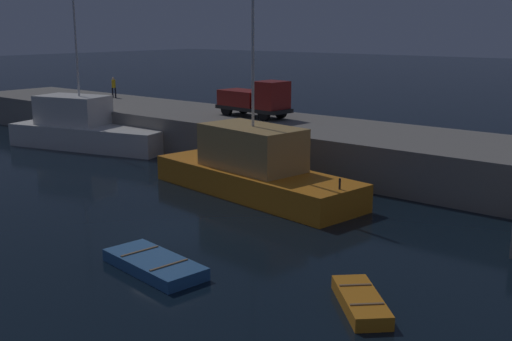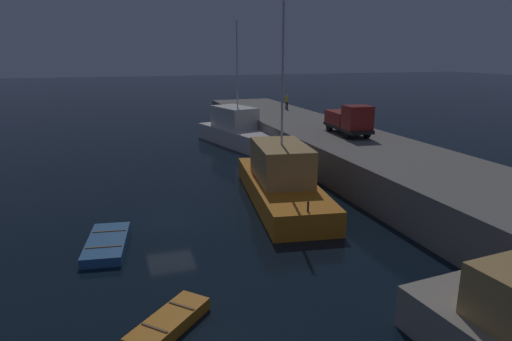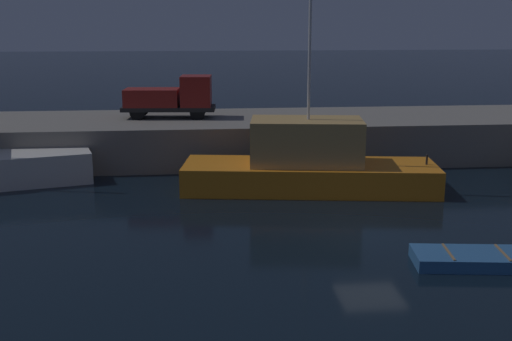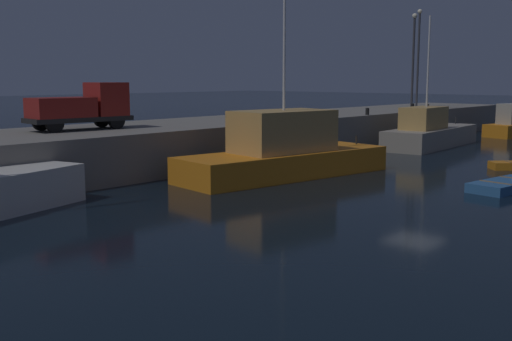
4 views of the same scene
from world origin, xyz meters
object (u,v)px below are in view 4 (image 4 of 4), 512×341
(fishing_boat_white, at_px, (430,133))
(bollard_central, at_px, (367,111))
(fishing_boat_blue, at_px, (284,152))
(lamp_post_east, at_px, (418,51))
(lamp_post_west, at_px, (413,54))
(utility_truck, at_px, (83,107))
(rowboat_white_mid, at_px, (506,185))
(bollard_west, at_px, (427,107))
(bollard_east, at_px, (412,107))

(fishing_boat_white, bearing_deg, bollard_central, 134.92)
(fishing_boat_blue, height_order, bollard_central, fishing_boat_blue)
(fishing_boat_blue, xyz_separation_m, lamp_post_east, (29.43, 8.06, 6.38))
(fishing_boat_blue, bearing_deg, lamp_post_west, 13.78)
(fishing_boat_blue, xyz_separation_m, lamp_post_west, (24.82, 6.09, 5.93))
(lamp_post_west, relative_size, utility_truck, 1.47)
(utility_truck, bearing_deg, bollard_central, -10.48)
(fishing_boat_blue, relative_size, fishing_boat_white, 1.10)
(fishing_boat_blue, bearing_deg, rowboat_white_mid, -69.04)
(lamp_post_east, bearing_deg, fishing_boat_white, -147.58)
(fishing_boat_white, distance_m, lamp_post_east, 14.79)
(rowboat_white_mid, height_order, bollard_west, bollard_west)
(lamp_post_west, relative_size, bollard_central, 16.11)
(lamp_post_east, bearing_deg, bollard_west, -142.11)
(fishing_boat_white, xyz_separation_m, lamp_post_west, (6.55, 5.12, 6.17))
(fishing_boat_blue, distance_m, lamp_post_east, 31.17)
(bollard_central, bearing_deg, lamp_post_east, 14.31)
(bollard_west, bearing_deg, bollard_east, -172.06)
(bollard_central, xyz_separation_m, bollard_east, (6.66, -0.12, 0.07))
(rowboat_white_mid, height_order, bollard_central, bollard_central)
(lamp_post_west, distance_m, bollard_west, 4.78)
(bollard_central, height_order, bollard_east, bollard_east)
(lamp_post_east, bearing_deg, bollard_central, -165.69)
(rowboat_white_mid, distance_m, lamp_post_east, 32.25)
(utility_truck, bearing_deg, fishing_boat_blue, -51.12)
(fishing_boat_blue, height_order, utility_truck, fishing_boat_blue)
(lamp_post_west, bearing_deg, bollard_west, -75.59)
(rowboat_white_mid, distance_m, utility_truck, 21.64)
(utility_truck, distance_m, bollard_central, 22.01)
(bollard_west, height_order, bollard_central, bollard_central)
(lamp_post_east, xyz_separation_m, bollard_east, (-7.87, -3.82, -4.93))
(fishing_boat_white, xyz_separation_m, lamp_post_east, (11.16, 7.09, 6.62))
(lamp_post_east, xyz_separation_m, utility_truck, (-36.16, 0.29, -4.04))
(fishing_boat_blue, xyz_separation_m, utility_truck, (-6.73, 8.35, 2.34))
(fishing_boat_blue, xyz_separation_m, fishing_boat_white, (18.27, 0.97, -0.24))
(rowboat_white_mid, bearing_deg, fishing_boat_white, 37.80)
(rowboat_white_mid, bearing_deg, bollard_central, 52.88)
(fishing_boat_white, xyz_separation_m, bollard_central, (-3.37, 3.38, 1.62))
(utility_truck, bearing_deg, bollard_east, -8.28)
(fishing_boat_white, bearing_deg, utility_truck, 163.55)
(rowboat_white_mid, bearing_deg, lamp_post_west, 37.87)
(bollard_west, bearing_deg, bollard_central, -177.85)
(lamp_post_east, distance_m, bollard_west, 7.38)
(fishing_boat_white, bearing_deg, lamp_post_west, 38.02)
(fishing_boat_blue, distance_m, bollard_central, 15.58)
(lamp_post_west, bearing_deg, bollard_central, -170.07)
(fishing_boat_blue, relative_size, utility_truck, 2.24)
(bollard_central, bearing_deg, bollard_west, 2.15)
(bollard_east, bearing_deg, lamp_post_west, 29.64)
(lamp_post_west, height_order, bollard_east, lamp_post_west)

